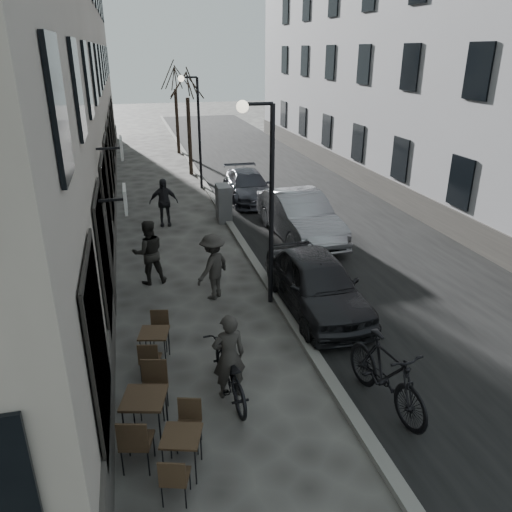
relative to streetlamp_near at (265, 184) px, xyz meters
name	(u,v)px	position (x,y,z in m)	size (l,w,h in m)	color
ground	(376,476)	(0.17, -6.00, -3.16)	(120.00, 120.00, 0.00)	#32302E
road	(291,193)	(4.02, 10.00, -3.16)	(7.30, 60.00, 0.00)	black
kerb	(213,198)	(0.37, 10.00, -3.10)	(0.25, 60.00, 0.12)	slate
building_right	(417,3)	(9.67, 10.50, 4.84)	(4.00, 35.00, 16.00)	gray
streetlamp_near	(265,184)	(0.00, 0.00, 0.00)	(0.90, 0.28, 5.09)	black
streetlamp_far	(195,120)	(0.00, 12.00, 0.00)	(0.90, 0.28, 5.09)	black
tree_near	(187,81)	(0.07, 15.00, 1.50)	(2.40, 2.40, 5.70)	black
tree_far	(174,76)	(0.07, 21.00, 1.50)	(2.40, 2.40, 5.70)	black
bistro_set_a	(182,449)	(-2.70, -5.15, -2.73)	(0.81, 1.48, 0.85)	black
bistro_set_b	(146,413)	(-3.21, -4.27, -2.64)	(0.89, 1.76, 1.01)	black
bistro_set_c	(155,344)	(-2.92, -2.03, -2.72)	(0.72, 1.49, 0.85)	black
utility_cabinet	(224,203)	(0.27, 6.90, -2.46)	(0.51, 0.93, 1.39)	#5B5B5D
bicycle	(229,371)	(-1.63, -3.49, -2.63)	(0.70, 2.01, 1.06)	black
cyclist_rider	(229,356)	(-1.63, -3.49, -2.29)	(0.63, 0.41, 1.73)	#2B2825
pedestrian_near	(149,252)	(-2.79, 1.96, -2.24)	(0.90, 0.70, 1.85)	black
pedestrian_mid	(213,267)	(-1.22, 0.62, -2.27)	(1.15, 0.66, 1.78)	#2D2A27
pedestrian_far	(164,202)	(-1.98, 6.90, -2.27)	(1.05, 0.44, 1.79)	black
car_near	(317,283)	(1.17, -0.68, -2.42)	(1.74, 4.32, 1.47)	black
car_mid	(300,216)	(2.47, 4.39, -2.36)	(1.69, 4.83, 1.59)	gray
car_far	(248,186)	(1.84, 9.46, -2.54)	(1.75, 4.29, 1.25)	#33343C
moped	(386,374)	(1.07, -4.49, -2.47)	(0.65, 2.29, 1.38)	black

